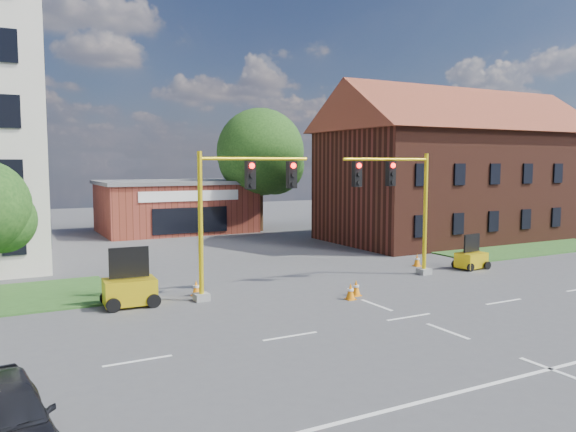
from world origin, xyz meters
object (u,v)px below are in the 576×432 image
object	(u,v)px
signal_mast_west	(237,206)
trailer_west	(130,289)
pickup_white	(409,230)
signal_mast_east	(400,199)
trailer_east	(471,258)
sedan_dark	(0,419)

from	to	relation	value
signal_mast_west	trailer_west	bearing A→B (deg)	173.88
signal_mast_west	pickup_white	distance (m)	20.57
trailer_west	pickup_white	bearing A→B (deg)	26.11
signal_mast_east	pickup_white	bearing A→B (deg)	48.05
signal_mast_west	trailer_east	size ratio (longest dim) A/B	3.42
pickup_white	trailer_west	bearing A→B (deg)	115.71
trailer_east	signal_mast_west	bearing A→B (deg)	172.15
signal_mast_east	sedan_dark	world-z (taller)	signal_mast_east
signal_mast_west	pickup_white	world-z (taller)	signal_mast_west
pickup_white	sedan_dark	bearing A→B (deg)	129.34
sedan_dark	signal_mast_east	bearing A→B (deg)	23.36
signal_mast_east	sedan_dark	bearing A→B (deg)	-150.41
signal_mast_east	signal_mast_west	bearing A→B (deg)	180.00
signal_mast_east	trailer_east	distance (m)	5.98
trailer_west	pickup_white	size ratio (longest dim) A/B	0.38
sedan_dark	signal_mast_west	bearing A→B (deg)	41.61
signal_mast_west	pickup_white	bearing A→B (deg)	29.47
sedan_dark	pickup_white	bearing A→B (deg)	30.63
trailer_east	pickup_white	world-z (taller)	trailer_east
trailer_west	signal_mast_east	bearing A→B (deg)	0.79
trailer_east	trailer_west	bearing A→B (deg)	170.64
trailer_west	pickup_white	world-z (taller)	trailer_west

